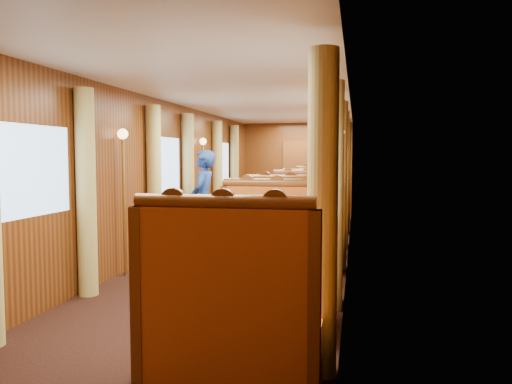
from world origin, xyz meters
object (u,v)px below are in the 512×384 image
(tea_tray, at_px, (249,249))
(teapot_back, at_px, (251,241))
(banquette_far_fwd, at_px, (313,212))
(fruit_plate, at_px, (289,252))
(teapot_left, at_px, (239,243))
(banquette_mid_aft, at_px, (306,221))
(steward, at_px, (203,202))
(table_mid, at_px, (300,232))
(table_far, at_px, (317,209))
(banquette_mid_fwd, at_px, (292,240))
(rose_vase_mid, at_px, (299,198))
(banquette_near_fwd, at_px, (229,322))
(teapot_right, at_px, (250,245))
(passenger, at_px, (305,205))
(table_near, at_px, (257,291))
(rose_vase_far, at_px, (316,185))
(banquette_far_aft, at_px, (320,203))
(banquette_near_aft, at_px, (275,262))

(tea_tray, height_order, teapot_back, teapot_back)
(banquette_far_fwd, bearing_deg, fruit_plate, -87.15)
(tea_tray, height_order, teapot_left, teapot_left)
(banquette_mid_aft, xyz_separation_m, steward, (-1.59, -1.05, 0.42))
(table_mid, bearing_deg, table_far, 90.00)
(banquette_mid_fwd, distance_m, steward, 1.91)
(table_mid, height_order, rose_vase_mid, rose_vase_mid)
(banquette_near_fwd, distance_m, teapot_right, 0.97)
(tea_tray, bearing_deg, table_mid, 88.80)
(teapot_back, relative_size, rose_vase_mid, 0.40)
(rose_vase_mid, bearing_deg, banquette_far_fwd, 89.51)
(banquette_near_fwd, bearing_deg, tea_tray, 94.29)
(rose_vase_mid, xyz_separation_m, passenger, (0.02, 0.73, -0.19))
(table_near, relative_size, tea_tray, 3.09)
(tea_tray, distance_m, teapot_left, 0.13)
(banquette_far_fwd, bearing_deg, steward, -122.17)
(banquette_mid_aft, distance_m, table_far, 2.49)
(fruit_plate, relative_size, passenger, 0.27)
(table_near, xyz_separation_m, banquette_near_fwd, (0.00, -1.01, 0.05))
(table_far, relative_size, rose_vase_far, 2.92)
(rose_vase_far, bearing_deg, rose_vase_mid, -89.83)
(table_near, distance_m, table_far, 7.00)
(table_far, xyz_separation_m, teapot_back, (-0.08, -6.90, 0.43))
(banquette_mid_fwd, relative_size, banquette_far_aft, 1.00)
(banquette_near_aft, bearing_deg, banquette_far_aft, 90.00)
(fruit_plate, relative_size, steward, 0.12)
(table_near, xyz_separation_m, teapot_right, (-0.04, -0.13, 0.44))
(rose_vase_mid, height_order, passenger, passenger)
(steward, bearing_deg, rose_vase_mid, 89.87)
(table_mid, bearing_deg, teapot_back, -91.33)
(banquette_mid_aft, bearing_deg, steward, -146.44)
(banquette_mid_aft, xyz_separation_m, teapot_left, (-0.15, -4.62, 0.40))
(tea_tray, xyz_separation_m, passenger, (0.07, 4.25, -0.02))
(banquette_near_aft, height_order, teapot_right, banquette_near_aft)
(banquette_near_aft, xyz_separation_m, rose_vase_far, (-0.03, 6.01, 0.50))
(table_far, distance_m, rose_vase_mid, 3.55)
(banquette_near_aft, relative_size, rose_vase_far, 3.72)
(teapot_right, relative_size, rose_vase_far, 0.47)
(table_near, xyz_separation_m, rose_vase_mid, (-0.02, 3.49, 0.55))
(teapot_left, bearing_deg, rose_vase_mid, 97.62)
(table_far, height_order, rose_vase_far, rose_vase_far)
(banquette_far_aft, xyz_separation_m, rose_vase_far, (-0.03, -0.99, 0.50))
(banquette_far_aft, relative_size, fruit_plate, 6.61)
(banquette_far_fwd, distance_m, tea_tray, 6.02)
(table_near, bearing_deg, banquette_far_fwd, 90.00)
(table_mid, bearing_deg, rose_vase_far, 90.52)
(steward, height_order, passenger, steward)
(banquette_mid_aft, height_order, tea_tray, banquette_mid_aft)
(banquette_far_fwd, relative_size, teapot_back, 9.21)
(banquette_mid_aft, distance_m, teapot_left, 4.64)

